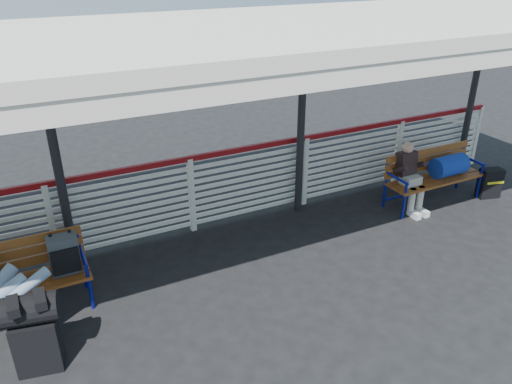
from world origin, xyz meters
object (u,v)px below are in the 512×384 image
luggage_stack (34,330)px  companion_person (410,176)px  bench_right (441,168)px  bench_left (26,269)px  suitcase_side (490,183)px

luggage_stack → companion_person: bearing=21.2°
bench_right → companion_person: size_ratio=1.57×
bench_right → companion_person: (-0.69, -0.00, -0.01)m
luggage_stack → companion_person: 5.96m
bench_left → bench_right: bearing=0.3°
bench_right → companion_person: companion_person is taller
bench_right → suitcase_side: bearing=-18.2°
luggage_stack → companion_person: size_ratio=0.80×
bench_left → luggage_stack: bearing=-91.1°
companion_person → suitcase_side: size_ratio=2.17×
suitcase_side → bench_right: bearing=176.4°
bench_right → suitcase_side: size_ratio=3.41×
luggage_stack → bench_right: bearing=20.2°
companion_person → bench_right: bearing=0.2°
luggage_stack → bench_right: size_ratio=0.51×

